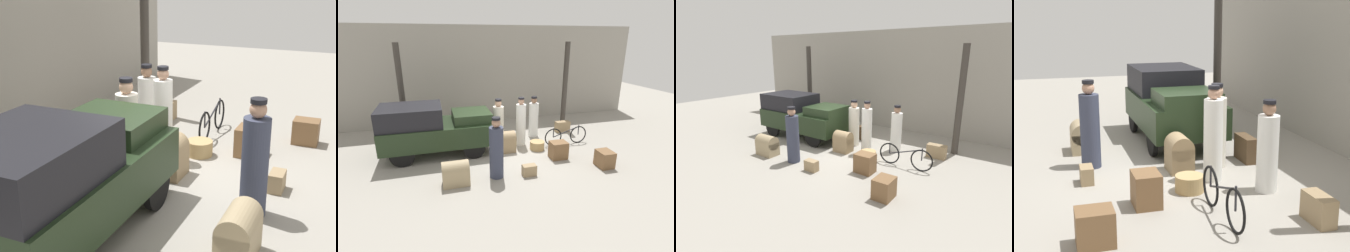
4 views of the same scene
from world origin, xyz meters
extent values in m
plane|color=gray|center=(0.00, 0.00, 0.00)|extent=(30.00, 30.00, 0.00)
cube|color=gray|center=(0.00, 4.08, 2.25)|extent=(16.00, 0.15, 4.50)
cylinder|color=#38332D|center=(-3.37, 2.31, 1.89)|extent=(0.23, 0.23, 3.79)
cylinder|color=#38332D|center=(3.57, 2.31, 1.89)|extent=(0.23, 0.23, 3.79)
cylinder|color=black|center=(-1.02, 1.44, 0.38)|extent=(0.77, 0.12, 0.77)
cylinder|color=black|center=(-1.02, -0.14, 0.38)|extent=(0.77, 0.12, 0.77)
cylinder|color=black|center=(-3.32, 1.44, 0.38)|extent=(0.77, 0.12, 0.77)
cylinder|color=black|center=(-3.32, -0.14, 0.38)|extent=(0.77, 0.12, 0.77)
cube|color=black|center=(-2.17, 0.65, 0.77)|extent=(3.72, 1.74, 0.73)
cube|color=black|center=(-3.01, 0.65, 1.46)|extent=(2.04, 1.60, 0.65)
cube|color=black|center=(-0.96, 0.65, 1.30)|extent=(1.30, 1.35, 0.33)
torus|color=black|center=(3.12, 0.15, 0.35)|extent=(0.69, 0.04, 0.69)
torus|color=black|center=(2.06, 0.15, 0.35)|extent=(0.69, 0.04, 0.69)
cylinder|color=#232328|center=(2.59, 0.15, 0.52)|extent=(1.07, 0.04, 0.38)
cylinder|color=#232328|center=(2.06, 0.15, 0.53)|extent=(0.04, 0.04, 0.36)
cylinder|color=#232328|center=(3.12, 0.15, 0.54)|extent=(0.04, 0.04, 0.39)
cylinder|color=tan|center=(1.34, 0.00, 0.15)|extent=(0.53, 0.53, 0.31)
cylinder|color=#33384C|center=(-0.59, -1.56, 0.78)|extent=(0.41, 0.41, 1.55)
sphere|color=tan|center=(-0.59, -1.56, 1.68)|extent=(0.25, 0.25, 0.25)
cylinder|color=black|center=(-0.59, -1.56, 1.81)|extent=(0.24, 0.24, 0.07)
cylinder|color=white|center=(1.71, 1.35, 0.71)|extent=(0.39, 0.39, 1.41)
sphere|color=#936B51|center=(1.71, 1.35, 1.53)|extent=(0.24, 0.24, 0.24)
cylinder|color=black|center=(1.71, 1.35, 1.66)|extent=(0.23, 0.23, 0.07)
cylinder|color=silver|center=(0.12, 0.98, 0.74)|extent=(0.41, 0.41, 1.48)
sphere|color=tan|center=(0.12, 0.98, 1.61)|extent=(0.25, 0.25, 0.25)
cylinder|color=black|center=(0.12, 0.98, 1.74)|extent=(0.24, 0.24, 0.07)
cylinder|color=white|center=(0.90, 0.61, 0.80)|extent=(0.37, 0.37, 1.60)
sphere|color=tan|center=(0.90, 0.61, 1.71)|extent=(0.23, 0.23, 0.23)
cylinder|color=black|center=(0.90, 0.61, 1.83)|extent=(0.22, 0.22, 0.06)
cube|color=#937A56|center=(0.20, 0.14, 0.26)|extent=(0.61, 0.48, 0.52)
cylinder|color=#937A56|center=(0.20, 0.14, 0.52)|extent=(0.61, 0.48, 0.48)
cube|color=brown|center=(2.90, -1.87, 0.27)|extent=(0.45, 0.54, 0.53)
cube|color=#9E8966|center=(-1.79, -1.67, 0.24)|extent=(0.74, 0.47, 0.47)
cylinder|color=#9E8966|center=(-1.79, -1.67, 0.47)|extent=(0.74, 0.47, 0.47)
cube|color=#937A56|center=(0.37, -1.75, 0.17)|extent=(0.41, 0.24, 0.33)
cube|color=#937A56|center=(3.16, 1.52, 0.23)|extent=(0.63, 0.28, 0.46)
cube|color=brown|center=(1.75, -0.89, 0.29)|extent=(0.56, 0.45, 0.59)
cube|color=#4C3823|center=(-0.06, 1.73, 0.28)|extent=(0.70, 0.26, 0.56)
camera|label=1|loc=(-7.00, -2.94, 3.61)|focal=50.00mm
camera|label=2|loc=(-2.22, -8.32, 3.94)|focal=28.00mm
camera|label=3|loc=(5.47, -7.17, 3.47)|focal=28.00mm
camera|label=4|loc=(8.99, -2.42, 3.17)|focal=50.00mm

